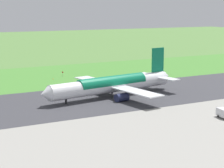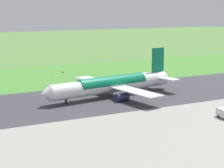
% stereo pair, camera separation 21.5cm
% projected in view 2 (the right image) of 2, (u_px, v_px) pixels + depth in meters
% --- Properties ---
extents(ground_plane, '(800.00, 800.00, 0.00)m').
position_uv_depth(ground_plane, '(108.00, 97.00, 136.81)').
color(ground_plane, '#547F3D').
extents(runway_asphalt, '(600.00, 41.36, 0.06)m').
position_uv_depth(runway_asphalt, '(108.00, 97.00, 136.80)').
color(runway_asphalt, '#38383D').
rests_on(runway_asphalt, ground).
extents(grass_verge_foreground, '(600.00, 80.00, 0.04)m').
position_uv_depth(grass_verge_foreground, '(64.00, 79.00, 173.05)').
color(grass_verge_foreground, '#478534').
rests_on(grass_verge_foreground, ground).
extents(airliner_main, '(54.06, 44.40, 15.88)m').
position_uv_depth(airliner_main, '(113.00, 84.00, 136.99)').
color(airliner_main, white).
rests_on(airliner_main, ground).
extents(service_truck_fuel, '(3.13, 6.08, 2.65)m').
position_uv_depth(service_truck_fuel, '(224.00, 114.00, 110.20)').
color(service_truck_fuel, silver).
rests_on(service_truck_fuel, ground).
extents(no_stopping_sign, '(0.60, 0.10, 2.40)m').
position_uv_depth(no_stopping_sign, '(63.00, 74.00, 177.39)').
color(no_stopping_sign, slate).
rests_on(no_stopping_sign, ground).
extents(traffic_cone_orange, '(0.40, 0.40, 0.55)m').
position_uv_depth(traffic_cone_orange, '(53.00, 79.00, 171.30)').
color(traffic_cone_orange, orange).
rests_on(traffic_cone_orange, ground).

